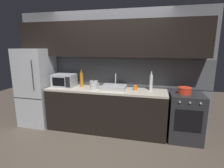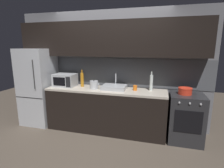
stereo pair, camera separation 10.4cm
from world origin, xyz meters
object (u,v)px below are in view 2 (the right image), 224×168
at_px(oven_range, 185,118).
at_px(wine_bottle_amber, 82,80).
at_px(wine_bottle_clear, 151,83).
at_px(microwave, 65,80).
at_px(refrigerator, 38,87).
at_px(cooking_pot, 185,91).
at_px(mug_orange, 135,88).
at_px(kettle, 94,85).

distance_m(oven_range, wine_bottle_amber, 2.20).
bearing_deg(oven_range, wine_bottle_clear, 170.05).
xyz_separation_m(microwave, wine_bottle_clear, (1.83, 0.10, 0.03)).
xyz_separation_m(refrigerator, wine_bottle_amber, (1.06, 0.08, 0.20)).
bearing_deg(oven_range, cooking_pot, 178.38).
bearing_deg(wine_bottle_amber, oven_range, -2.07).
bearing_deg(oven_range, wine_bottle_amber, 177.93).
bearing_deg(refrigerator, cooking_pot, 0.00).
bearing_deg(wine_bottle_clear, mug_orange, -167.27).
relative_size(oven_range, microwave, 1.96).
height_order(refrigerator, kettle, refrigerator).
relative_size(microwave, wine_bottle_amber, 1.25).
bearing_deg(kettle, wine_bottle_clear, 8.21).
height_order(microwave, wine_bottle_clear, wine_bottle_clear).
distance_m(refrigerator, mug_orange, 2.21).
relative_size(refrigerator, wine_bottle_clear, 4.49).
relative_size(oven_range, wine_bottle_clear, 2.37).
relative_size(refrigerator, wine_bottle_amber, 4.65).
relative_size(refrigerator, oven_range, 1.90).
bearing_deg(kettle, mug_orange, 6.53).
distance_m(kettle, wine_bottle_clear, 1.15).
bearing_deg(microwave, wine_bottle_clear, 3.03).
height_order(wine_bottle_amber, mug_orange, wine_bottle_amber).
distance_m(oven_range, cooking_pot, 0.51).
bearing_deg(wine_bottle_amber, kettle, -21.31).
relative_size(microwave, kettle, 2.28).
distance_m(kettle, wine_bottle_amber, 0.35).
bearing_deg(wine_bottle_amber, wine_bottle_clear, 1.57).
xyz_separation_m(wine_bottle_amber, mug_orange, (1.15, -0.03, -0.10)).
bearing_deg(cooking_pot, mug_orange, 177.10).
xyz_separation_m(microwave, cooking_pot, (2.44, -0.02, -0.07)).
bearing_deg(kettle, microwave, 174.51).
bearing_deg(cooking_pot, wine_bottle_amber, 177.92).
bearing_deg(oven_range, microwave, 179.55).
distance_m(mug_orange, cooking_pot, 0.92).
height_order(oven_range, cooking_pot, cooking_pot).
bearing_deg(mug_orange, refrigerator, -178.79).
relative_size(wine_bottle_amber, cooking_pot, 1.53).
bearing_deg(cooking_pot, refrigerator, -180.00).
bearing_deg(cooking_pot, microwave, 179.57).
bearing_deg(wine_bottle_amber, refrigerator, -175.94).
bearing_deg(refrigerator, oven_range, -0.02).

